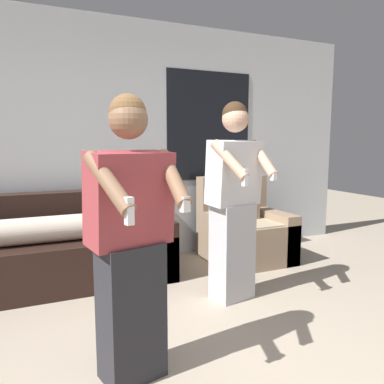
{
  "coord_description": "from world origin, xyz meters",
  "views": [
    {
      "loc": [
        -0.88,
        -1.38,
        1.36
      ],
      "look_at": [
        0.16,
        0.99,
        1.01
      ],
      "focal_mm": 35.0,
      "sensor_mm": 36.0,
      "label": 1
    }
  ],
  "objects_px": {
    "couch": "(60,251)",
    "armchair": "(244,232)",
    "person_left": "(131,242)",
    "person_right": "(234,202)"
  },
  "relations": [
    {
      "from": "couch",
      "to": "armchair",
      "type": "relative_size",
      "value": 2.23
    },
    {
      "from": "person_left",
      "to": "person_right",
      "type": "bearing_deg",
      "value": 34.16
    },
    {
      "from": "person_left",
      "to": "person_right",
      "type": "xyz_separation_m",
      "value": [
        1.08,
        0.74,
        0.05
      ]
    },
    {
      "from": "person_left",
      "to": "person_right",
      "type": "height_order",
      "value": "person_right"
    },
    {
      "from": "person_left",
      "to": "couch",
      "type": "bearing_deg",
      "value": 98.71
    },
    {
      "from": "armchair",
      "to": "person_left",
      "type": "bearing_deg",
      "value": -136.77
    },
    {
      "from": "armchair",
      "to": "person_right",
      "type": "bearing_deg",
      "value": -126.32
    },
    {
      "from": "couch",
      "to": "person_left",
      "type": "relative_size",
      "value": 1.31
    },
    {
      "from": "armchair",
      "to": "person_right",
      "type": "xyz_separation_m",
      "value": [
        -0.67,
        -0.92,
        0.53
      ]
    },
    {
      "from": "couch",
      "to": "person_left",
      "type": "height_order",
      "value": "person_left"
    }
  ]
}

